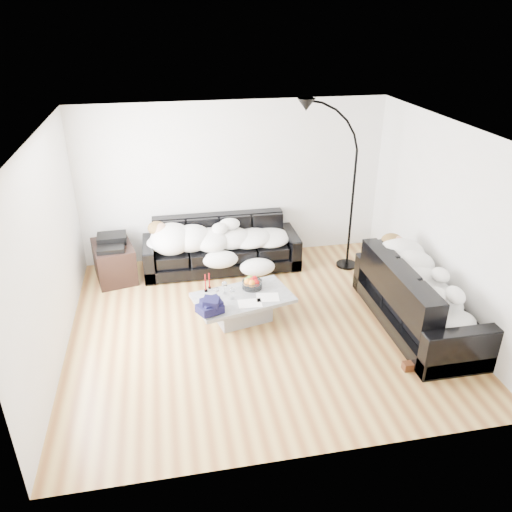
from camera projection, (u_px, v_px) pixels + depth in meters
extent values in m
plane|color=brown|center=(260.00, 325.00, 6.75)|extent=(5.00, 5.00, 0.00)
cube|color=silver|center=(234.00, 182.00, 8.15)|extent=(5.00, 0.02, 2.60)
cube|color=silver|center=(48.00, 255.00, 5.75)|extent=(0.02, 4.50, 2.60)
cube|color=silver|center=(446.00, 223.00, 6.59)|extent=(0.02, 4.50, 2.60)
plane|color=white|center=(261.00, 132.00, 5.59)|extent=(5.00, 5.00, 0.00)
cube|color=black|center=(221.00, 245.00, 8.08)|extent=(2.49, 0.86, 0.82)
cube|color=black|center=(420.00, 296.00, 6.56)|extent=(0.95, 2.23, 0.90)
ellipsoid|color=#0C4A5A|center=(395.00, 255.00, 7.04)|extent=(0.42, 0.38, 0.20)
cube|color=#939699|center=(243.00, 308.00, 6.79)|extent=(1.42, 1.02, 0.38)
cylinder|color=white|center=(252.00, 282.00, 6.87)|extent=(0.28, 0.28, 0.17)
cylinder|color=white|center=(225.00, 288.00, 6.73)|extent=(0.10, 0.10, 0.18)
cylinder|color=white|center=(217.00, 293.00, 6.63)|extent=(0.08, 0.08, 0.16)
cylinder|color=white|center=(232.00, 293.00, 6.60)|extent=(0.08, 0.08, 0.17)
cylinder|color=maroon|center=(206.00, 283.00, 6.76)|extent=(0.06, 0.06, 0.26)
cylinder|color=maroon|center=(209.00, 281.00, 6.84)|extent=(0.05, 0.05, 0.23)
cube|color=silver|center=(268.00, 297.00, 6.67)|extent=(0.33, 0.27, 0.01)
cube|color=silver|center=(250.00, 303.00, 6.53)|extent=(0.32, 0.23, 0.01)
cube|color=black|center=(114.00, 261.00, 7.82)|extent=(0.73, 0.93, 0.57)
cube|color=black|center=(111.00, 241.00, 7.67)|extent=(0.45, 0.36, 0.13)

